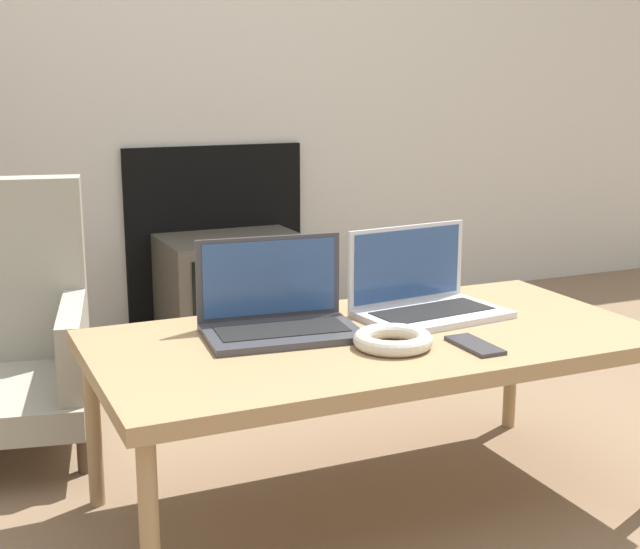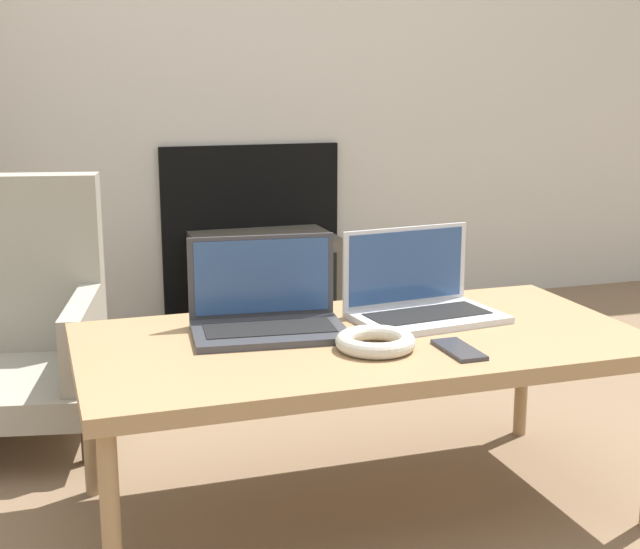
{
  "view_description": "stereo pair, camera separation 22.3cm",
  "coord_description": "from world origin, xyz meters",
  "px_view_note": "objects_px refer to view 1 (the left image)",
  "views": [
    {
      "loc": [
        -0.9,
        -1.38,
        1.0
      ],
      "look_at": [
        0.0,
        0.63,
        0.5
      ],
      "focal_mm": 50.0,
      "sensor_mm": 36.0,
      "label": 1
    },
    {
      "loc": [
        -0.69,
        -1.46,
        1.0
      ],
      "look_at": [
        0.0,
        0.63,
        0.5
      ],
      "focal_mm": 50.0,
      "sensor_mm": 36.0,
      "label": 2
    }
  ],
  "objects_px": {
    "tv": "(234,284)",
    "laptop_left": "(277,313)",
    "laptop_right": "(423,296)",
    "phone": "(475,345)",
    "headphones": "(393,340)"
  },
  "relations": [
    {
      "from": "laptop_right",
      "to": "tv",
      "type": "relative_size",
      "value": 0.67
    },
    {
      "from": "laptop_left",
      "to": "headphones",
      "type": "bearing_deg",
      "value": -43.13
    },
    {
      "from": "laptop_right",
      "to": "tv",
      "type": "bearing_deg",
      "value": 83.7
    },
    {
      "from": "laptop_left",
      "to": "laptop_right",
      "type": "height_order",
      "value": "same"
    },
    {
      "from": "tv",
      "to": "laptop_left",
      "type": "bearing_deg",
      "value": -104.57
    },
    {
      "from": "laptop_left",
      "to": "laptop_right",
      "type": "xyz_separation_m",
      "value": [
        0.38,
        -0.0,
        0.0
      ]
    },
    {
      "from": "laptop_left",
      "to": "tv",
      "type": "relative_size",
      "value": 0.66
    },
    {
      "from": "laptop_left",
      "to": "laptop_right",
      "type": "distance_m",
      "value": 0.38
    },
    {
      "from": "phone",
      "to": "headphones",
      "type": "bearing_deg",
      "value": 156.78
    },
    {
      "from": "laptop_right",
      "to": "phone",
      "type": "height_order",
      "value": "laptop_right"
    },
    {
      "from": "phone",
      "to": "tv",
      "type": "height_order",
      "value": "phone"
    },
    {
      "from": "laptop_right",
      "to": "headphones",
      "type": "relative_size",
      "value": 2.13
    },
    {
      "from": "phone",
      "to": "tv",
      "type": "distance_m",
      "value": 1.74
    },
    {
      "from": "laptop_left",
      "to": "tv",
      "type": "height_order",
      "value": "laptop_left"
    },
    {
      "from": "laptop_right",
      "to": "phone",
      "type": "xyz_separation_m",
      "value": [
        -0.04,
        -0.28,
        -0.04
      ]
    }
  ]
}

